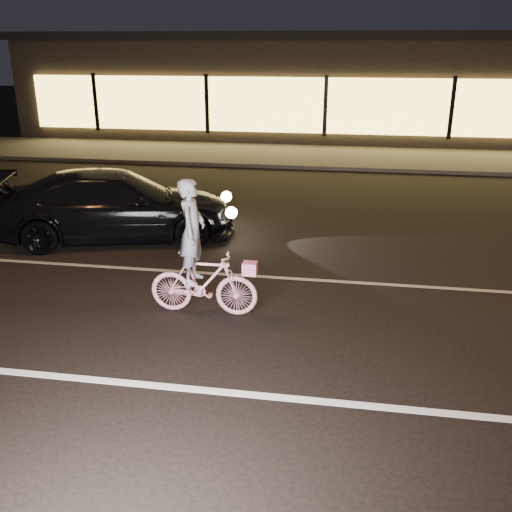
# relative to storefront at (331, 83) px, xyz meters

# --- Properties ---
(ground) EXTENTS (90.00, 90.00, 0.00)m
(ground) POSITION_rel_storefront_xyz_m (0.00, -18.97, -2.15)
(ground) COLOR black
(ground) RESTS_ON ground
(lane_stripe_near) EXTENTS (60.00, 0.12, 0.01)m
(lane_stripe_near) POSITION_rel_storefront_xyz_m (0.00, -20.47, -2.14)
(lane_stripe_near) COLOR silver
(lane_stripe_near) RESTS_ON ground
(lane_stripe_far) EXTENTS (60.00, 0.10, 0.01)m
(lane_stripe_far) POSITION_rel_storefront_xyz_m (0.00, -16.97, -2.14)
(lane_stripe_far) COLOR gray
(lane_stripe_far) RESTS_ON ground
(sidewalk) EXTENTS (30.00, 4.00, 0.12)m
(sidewalk) POSITION_rel_storefront_xyz_m (0.00, -5.97, -2.09)
(sidewalk) COLOR #383533
(sidewalk) RESTS_ON ground
(storefront) EXTENTS (25.40, 8.42, 4.20)m
(storefront) POSITION_rel_storefront_xyz_m (0.00, 0.00, 0.00)
(storefront) COLOR black
(storefront) RESTS_ON ground
(cyclist) EXTENTS (1.61, 0.55, 2.03)m
(cyclist) POSITION_rel_storefront_xyz_m (-1.06, -18.49, -1.43)
(cyclist) COLOR #D92B58
(cyclist) RESTS_ON ground
(sedan) EXTENTS (5.12, 3.22, 1.38)m
(sedan) POSITION_rel_storefront_xyz_m (-3.63, -15.35, -1.46)
(sedan) COLOR black
(sedan) RESTS_ON ground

